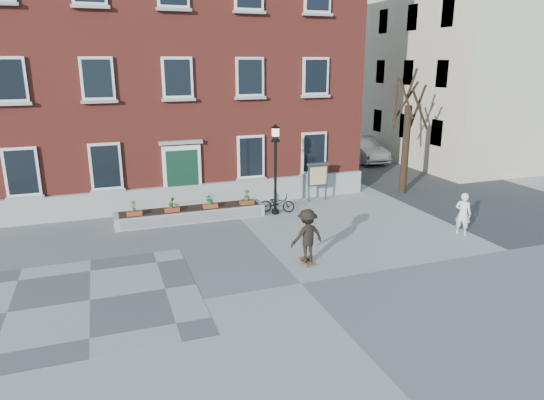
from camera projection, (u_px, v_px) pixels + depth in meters
name	position (u px, v px, depth m)	size (l,w,h in m)	color
ground	(301.00, 283.00, 14.62)	(100.00, 100.00, 0.00)	gray
checker_patch	(90.00, 300.00, 13.59)	(6.00, 6.00, 0.01)	#505053
bicycle	(277.00, 203.00, 21.47)	(0.54, 1.54, 0.81)	black
parked_car	(363.00, 149.00, 32.51)	(1.70, 4.88, 1.61)	#A7AAAC
bystander	(463.00, 214.00, 18.59)	(0.61, 0.40, 1.66)	white
brick_building	(161.00, 65.00, 24.90)	(18.40, 10.85, 12.60)	maroon
planter_assembly	(191.00, 213.00, 20.40)	(6.20, 1.12, 1.15)	#B5B5B1
bare_tree	(406.00, 138.00, 24.01)	(1.83, 1.83, 6.16)	#2F2115
side_street	(420.00, 54.00, 36.41)	(15.20, 36.00, 14.50)	#3B3B3E
lamp_post	(275.00, 157.00, 20.64)	(0.40, 0.40, 3.93)	black
notice_board	(318.00, 175.00, 22.94)	(1.10, 0.16, 1.87)	#1C3828
skateboarder	(307.00, 236.00, 15.85)	(1.25, 0.83, 1.87)	brown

